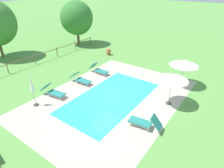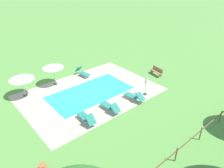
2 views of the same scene
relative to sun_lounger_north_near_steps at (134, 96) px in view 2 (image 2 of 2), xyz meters
The scene contains 13 objects.
ground_plane 4.17m from the sun_lounger_north_near_steps, 57.67° to the right, with size 160.00×160.00×0.00m, color #599342.
pool_deck_paving 4.17m from the sun_lounger_north_near_steps, 57.67° to the right, with size 12.25×8.67×0.01m, color #B2A893.
swimming_pool_water 4.17m from the sun_lounger_north_near_steps, 57.67° to the right, with size 7.64×4.06×0.01m, color #2DB7C6.
pool_coping_rim 4.17m from the sun_lounger_north_near_steps, 57.67° to the right, with size 8.12×4.54×0.01m.
sun_lounger_north_near_steps is the anchor object (origin of this frame).
sun_lounger_north_mid 6.95m from the sun_lounger_north_near_steps, 83.72° to the right, with size 0.82×1.92×0.98m.
sun_lounger_north_far 2.63m from the sun_lounger_north_near_steps, ahead, with size 0.63×2.01×0.84m.
sun_lounger_north_end 4.94m from the sun_lounger_north_near_steps, ahead, with size 0.69×1.96×0.92m.
patio_umbrella_open_foreground 8.27m from the sun_lounger_north_near_steps, 61.32° to the right, with size 2.03×2.03×2.20m.
patio_umbrella_open_by_bench 9.96m from the sun_lounger_north_near_steps, 44.46° to the right, with size 2.17×2.17×2.18m.
patio_umbrella_closed_row_west 1.84m from the sun_lounger_north_near_steps, behind, with size 0.32×0.32×2.26m.
wooden_bench_lawn_side 5.76m from the sun_lounger_north_near_steps, 160.98° to the right, with size 0.67×1.55×0.87m.
perimeter_fence 6.61m from the sun_lounger_north_near_steps, 76.13° to the left, with size 19.64×0.08×1.05m.
Camera 2 is at (9.69, 14.44, 10.39)m, focal length 34.53 mm.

